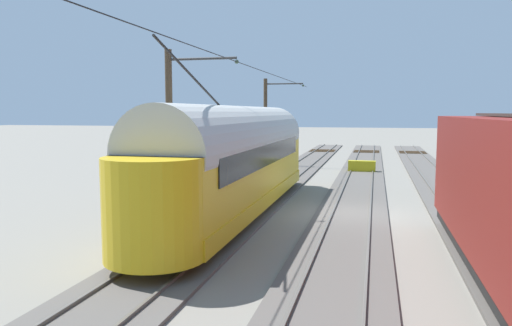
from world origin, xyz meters
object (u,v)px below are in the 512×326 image
vintage_streetcar (237,158)px  switch_stand (469,174)px  catenary_pole_foreground (267,120)px  spare_tie_stack (151,202)px  track_end_bumper (362,167)px  catenary_pole_mid_near (172,128)px

vintage_streetcar → switch_stand: vintage_streetcar is taller
catenary_pole_foreground → spare_tie_stack: bearing=86.0°
spare_tie_stack → track_end_bumper: track_end_bumper is taller
track_end_bumper → spare_tie_stack: bearing=60.2°
spare_tie_stack → track_end_bumper: bearing=-119.8°
catenary_pole_mid_near → spare_tie_stack: 3.43m
catenary_pole_foreground → track_end_bumper: catenary_pole_foreground is taller
catenary_pole_mid_near → spare_tie_stack: size_ratio=2.72×
catenary_pole_mid_near → switch_stand: (-13.05, -10.28, -2.74)m
switch_stand → catenary_pole_mid_near: bearing=38.2°
vintage_streetcar → catenary_pole_mid_near: (2.74, 0.02, 1.18)m
catenary_pole_mid_near → switch_stand: size_ratio=5.30×
spare_tie_stack → track_end_bumper: (-8.35, -14.56, 0.13)m
vintage_streetcar → catenary_pole_mid_near: 2.98m
spare_tie_stack → track_end_bumper: size_ratio=1.33×
switch_stand → spare_tie_stack: (14.26, 9.78, -0.43)m
catenary_pole_mid_near → spare_tie_stack: bearing=-22.6°
spare_tie_stack → catenary_pole_foreground: bearing=-94.0°
catenary_pole_foreground → catenary_pole_mid_near: same height
switch_stand → track_end_bumper: (5.91, -4.78, -0.30)m
switch_stand → track_end_bumper: switch_stand is taller
catenary_pole_foreground → catenary_pole_mid_near: 17.63m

